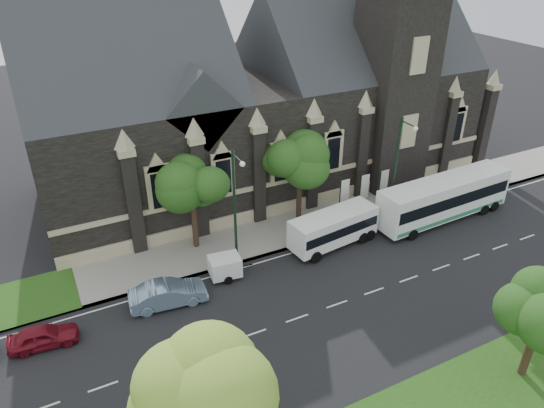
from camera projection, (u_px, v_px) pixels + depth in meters
ground at (337, 304)px, 33.20m from camera, size 160.00×160.00×0.00m
sidewalk at (272, 234)px, 40.57m from camera, size 80.00×5.00×0.15m
museum at (276, 96)px, 45.89m from camera, size 40.00×17.70×29.90m
tree_park_near at (209, 404)px, 18.61m from camera, size 4.42×4.42×8.56m
tree_park_east at (542, 306)px, 26.10m from camera, size 3.40×3.40×6.28m
tree_walk_right at (301, 155)px, 39.99m from camera, size 4.08×4.08×7.80m
tree_walk_left at (193, 179)px, 36.48m from camera, size 3.91×3.91×7.64m
street_lamp_near at (398, 164)px, 40.17m from camera, size 0.36×1.88×9.00m
street_lamp_mid at (236, 203)px, 34.67m from camera, size 0.36×1.88×9.00m
banner_flag_left at (343, 195)px, 41.53m from camera, size 0.90×0.10×4.00m
banner_flag_center at (363, 190)px, 42.32m from camera, size 0.90×0.10×4.00m
banner_flag_right at (382, 185)px, 43.10m from camera, size 0.90×0.10×4.00m
tour_coach at (444, 198)px, 41.88m from camera, size 12.60×3.33×3.64m
shuttle_bus at (334, 227)px, 38.59m from camera, size 7.39×3.26×2.77m
box_trailer at (225, 266)px, 35.30m from camera, size 3.17×1.87×1.66m
sedan at (168, 294)px, 32.84m from camera, size 5.17×2.30×1.65m
car_far_red at (43, 336)px, 29.68m from camera, size 4.09×1.99×1.35m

